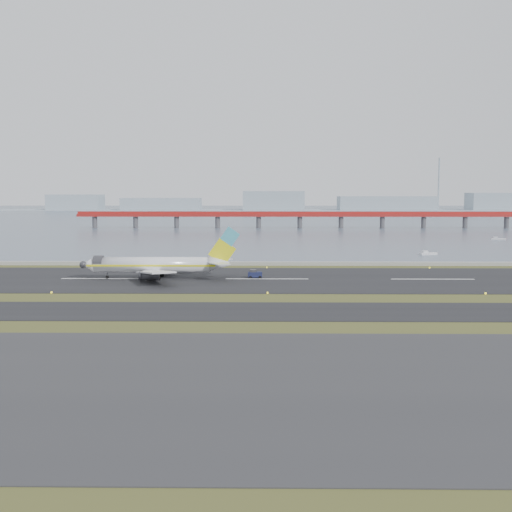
# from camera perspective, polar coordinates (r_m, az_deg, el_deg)

# --- Properties ---
(ground) EXTENTS (1000.00, 1000.00, 0.00)m
(ground) POSITION_cam_1_polar(r_m,az_deg,el_deg) (125.60, 1.05, -3.94)
(ground) COLOR #324418
(ground) RESTS_ON ground
(apron_strip) EXTENTS (1000.00, 50.00, 0.10)m
(apron_strip) POSITION_cam_1_polar(r_m,az_deg,el_deg) (71.96, 1.29, -11.28)
(apron_strip) COLOR #2D2D2F
(apron_strip) RESTS_ON ground
(taxiway_strip) EXTENTS (1000.00, 18.00, 0.10)m
(taxiway_strip) POSITION_cam_1_polar(r_m,az_deg,el_deg) (113.78, 1.08, -4.93)
(taxiway_strip) COLOR black
(taxiway_strip) RESTS_ON ground
(runway_strip) EXTENTS (1000.00, 45.00, 0.10)m
(runway_strip) POSITION_cam_1_polar(r_m,az_deg,el_deg) (155.25, 0.99, -2.07)
(runway_strip) COLOR black
(runway_strip) RESTS_ON ground
(seawall) EXTENTS (1000.00, 2.50, 1.00)m
(seawall) POSITION_cam_1_polar(r_m,az_deg,el_deg) (184.96, 0.95, -0.67)
(seawall) COLOR gray
(seawall) RESTS_ON ground
(bay_water) EXTENTS (1400.00, 800.00, 1.30)m
(bay_water) POSITION_cam_1_polar(r_m,az_deg,el_deg) (584.19, 0.81, 3.65)
(bay_water) COLOR #4D5D6E
(bay_water) RESTS_ON ground
(red_pier) EXTENTS (260.00, 5.00, 10.20)m
(red_pier) POSITION_cam_1_polar(r_m,az_deg,el_deg) (374.64, 3.92, 3.60)
(red_pier) COLOR maroon
(red_pier) RESTS_ON ground
(far_shoreline) EXTENTS (1400.00, 80.00, 60.50)m
(far_shoreline) POSITION_cam_1_polar(r_m,az_deg,el_deg) (744.10, 1.85, 4.56)
(far_shoreline) COLOR #93A3AE
(far_shoreline) RESTS_ON ground
(airliner) EXTENTS (38.52, 32.89, 12.80)m
(airliner) POSITION_cam_1_polar(r_m,az_deg,el_deg) (156.99, -8.67, -0.79)
(airliner) COLOR white
(airliner) RESTS_ON ground
(pushback_tug) EXTENTS (3.53, 2.29, 2.16)m
(pushback_tug) POSITION_cam_1_polar(r_m,az_deg,el_deg) (156.83, -0.12, -1.62)
(pushback_tug) COLOR #151A3A
(pushback_tug) RESTS_ON ground
(workboat_near) EXTENTS (6.32, 3.80, 1.46)m
(workboat_near) POSITION_cam_1_polar(r_m,az_deg,el_deg) (222.82, 15.01, 0.22)
(workboat_near) COLOR silver
(workboat_near) RESTS_ON ground
(workboat_far) EXTENTS (6.27, 3.70, 1.45)m
(workboat_far) POSITION_cam_1_polar(r_m,az_deg,el_deg) (300.90, 20.72, 1.42)
(workboat_far) COLOR silver
(workboat_far) RESTS_ON ground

